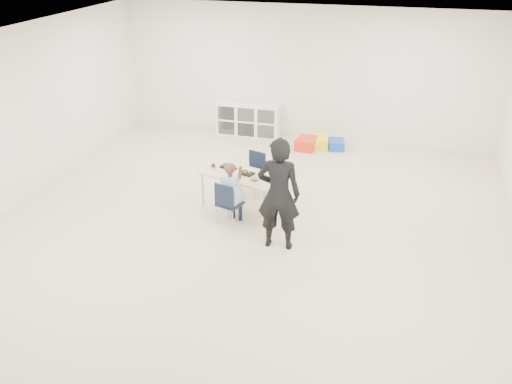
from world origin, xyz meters
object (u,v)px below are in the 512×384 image
(table, at_px, (242,191))
(child, at_px, (230,191))
(chair_near, at_px, (230,203))
(cubby_shelf, at_px, (248,120))
(adult, at_px, (279,194))

(table, distance_m, child, 0.63)
(chair_near, xyz_separation_m, child, (0.00, 0.00, 0.21))
(chair_near, bearing_deg, child, 0.00)
(cubby_shelf, height_order, adult, adult)
(chair_near, height_order, adult, adult)
(chair_near, relative_size, child, 0.63)
(cubby_shelf, distance_m, adult, 4.76)
(cubby_shelf, bearing_deg, child, -77.70)
(child, bearing_deg, cubby_shelf, 119.44)
(table, xyz_separation_m, adult, (0.85, -1.01, 0.53))
(adult, bearing_deg, chair_near, -30.53)
(table, bearing_deg, cubby_shelf, 121.71)
(child, bearing_deg, chair_near, 0.00)
(table, bearing_deg, child, -74.72)
(chair_near, distance_m, adult, 1.08)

